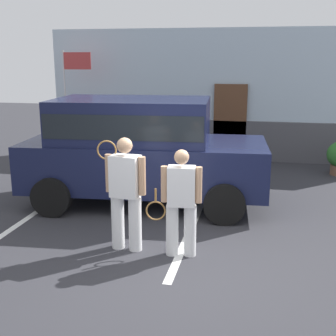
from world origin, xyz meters
The scene contains 8 objects.
ground_plane centered at (0.00, 0.00, 0.00)m, with size 40.00×40.00×0.00m, color #2D2D33.
parking_stripe_0 centered at (-2.95, 1.50, 0.00)m, with size 0.12×4.40×0.01m, color silver.
parking_stripe_1 centered at (0.01, 1.50, 0.00)m, with size 0.12×4.40×0.01m, color silver.
house_frontage centered at (0.00, 6.85, 1.68)m, with size 9.86×0.40×3.58m.
parked_suv centered at (-1.20, 2.43, 1.15)m, with size 4.73×2.45×2.05m.
tennis_player_man centered at (-0.82, 0.27, 0.89)m, with size 0.76×0.31×1.70m.
tennis_player_woman centered at (0.02, 0.22, 0.81)m, with size 0.85×0.28×1.57m.
flag_pole centered at (-4.06, 5.86, 2.07)m, with size 0.80×0.07×2.99m.
Camera 1 is at (1.09, -5.77, 2.82)m, focal length 48.05 mm.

